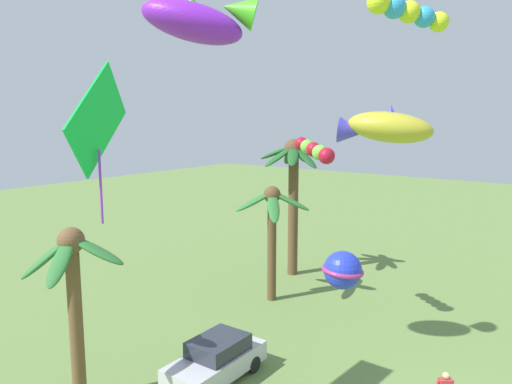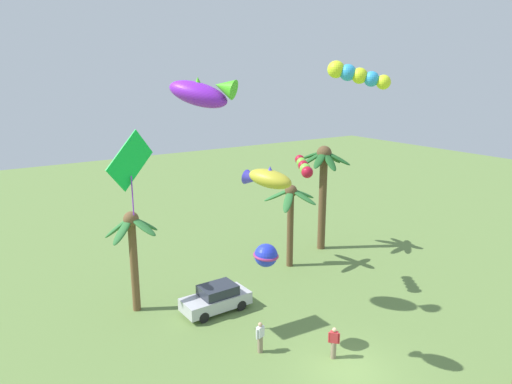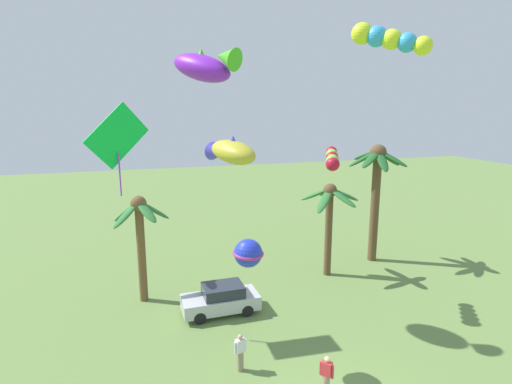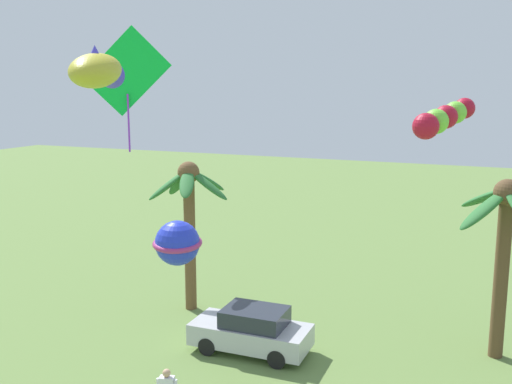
{
  "view_description": "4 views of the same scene",
  "coord_description": "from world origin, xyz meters",
  "px_view_note": "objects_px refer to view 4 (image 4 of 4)",
  "views": [
    {
      "loc": [
        -14.37,
        -2.54,
        9.26
      ],
      "look_at": [
        -2.24,
        6.5,
        6.91
      ],
      "focal_mm": 34.36,
      "sensor_mm": 36.0,
      "label": 1
    },
    {
      "loc": [
        -14.04,
        -13.45,
        13.2
      ],
      "look_at": [
        -1.77,
        4.89,
        7.63
      ],
      "focal_mm": 33.26,
      "sensor_mm": 36.0,
      "label": 2
    },
    {
      "loc": [
        -6.19,
        -10.67,
        10.42
      ],
      "look_at": [
        -0.91,
        6.47,
        6.64
      ],
      "focal_mm": 28.56,
      "sensor_mm": 36.0,
      "label": 3
    },
    {
      "loc": [
        4.99,
        -8.4,
        8.65
      ],
      "look_at": [
        -1.24,
        6.26,
        5.79
      ],
      "focal_mm": 41.06,
      "sensor_mm": 36.0,
      "label": 4
    }
  ],
  "objects_px": {
    "parked_car_0": "(252,330)",
    "kite_tube_1": "(443,118)",
    "kite_ball_5": "(177,243)",
    "kite_diamond_0": "(127,73)",
    "palm_tree_2": "(505,227)",
    "kite_fish_4": "(98,71)",
    "palm_tree_1": "(190,203)"
  },
  "relations": [
    {
      "from": "parked_car_0",
      "to": "kite_tube_1",
      "type": "height_order",
      "value": "kite_tube_1"
    },
    {
      "from": "kite_ball_5",
      "to": "kite_diamond_0",
      "type": "bearing_deg",
      "value": 134.45
    },
    {
      "from": "palm_tree_2",
      "to": "parked_car_0",
      "type": "bearing_deg",
      "value": -159.29
    },
    {
      "from": "kite_diamond_0",
      "to": "kite_ball_5",
      "type": "bearing_deg",
      "value": -45.55
    },
    {
      "from": "parked_car_0",
      "to": "kite_ball_5",
      "type": "distance_m",
      "value": 6.32
    },
    {
      "from": "parked_car_0",
      "to": "kite_fish_4",
      "type": "height_order",
      "value": "kite_fish_4"
    },
    {
      "from": "palm_tree_1",
      "to": "kite_ball_5",
      "type": "height_order",
      "value": "palm_tree_1"
    },
    {
      "from": "kite_diamond_0",
      "to": "kite_ball_5",
      "type": "distance_m",
      "value": 7.77
    },
    {
      "from": "kite_ball_5",
      "to": "palm_tree_1",
      "type": "bearing_deg",
      "value": 117.46
    },
    {
      "from": "palm_tree_1",
      "to": "kite_tube_1",
      "type": "height_order",
      "value": "kite_tube_1"
    },
    {
      "from": "palm_tree_2",
      "to": "parked_car_0",
      "type": "xyz_separation_m",
      "value": [
        -7.46,
        -2.82,
        -3.57
      ]
    },
    {
      "from": "kite_tube_1",
      "to": "kite_ball_5",
      "type": "xyz_separation_m",
      "value": [
        -5.62,
        -4.19,
        -2.93
      ]
    },
    {
      "from": "parked_car_0",
      "to": "kite_tube_1",
      "type": "xyz_separation_m",
      "value": [
        5.72,
        -0.56,
        7.1
      ]
    },
    {
      "from": "palm_tree_1",
      "to": "palm_tree_2",
      "type": "height_order",
      "value": "palm_tree_1"
    },
    {
      "from": "palm_tree_1",
      "to": "kite_fish_4",
      "type": "height_order",
      "value": "kite_fish_4"
    },
    {
      "from": "parked_car_0",
      "to": "palm_tree_2",
      "type": "bearing_deg",
      "value": 20.71
    },
    {
      "from": "palm_tree_2",
      "to": "kite_diamond_0",
      "type": "xyz_separation_m",
      "value": [
        -11.95,
        -2.89,
        4.78
      ]
    },
    {
      "from": "parked_car_0",
      "to": "kite_diamond_0",
      "type": "xyz_separation_m",
      "value": [
        -4.49,
        -0.07,
        8.34
      ]
    },
    {
      "from": "kite_diamond_0",
      "to": "kite_tube_1",
      "type": "bearing_deg",
      "value": -2.71
    },
    {
      "from": "kite_fish_4",
      "to": "kite_diamond_0",
      "type": "bearing_deg",
      "value": 120.34
    },
    {
      "from": "kite_ball_5",
      "to": "parked_car_0",
      "type": "bearing_deg",
      "value": 91.19
    },
    {
      "from": "parked_car_0",
      "to": "kite_tube_1",
      "type": "distance_m",
      "value": 9.13
    },
    {
      "from": "palm_tree_1",
      "to": "kite_ball_5",
      "type": "bearing_deg",
      "value": -62.54
    },
    {
      "from": "parked_car_0",
      "to": "kite_diamond_0",
      "type": "relative_size",
      "value": 0.94
    },
    {
      "from": "parked_car_0",
      "to": "kite_ball_5",
      "type": "bearing_deg",
      "value": -88.81
    },
    {
      "from": "parked_car_0",
      "to": "kite_tube_1",
      "type": "relative_size",
      "value": 1.7
    },
    {
      "from": "kite_diamond_0",
      "to": "kite_fish_4",
      "type": "bearing_deg",
      "value": -59.66
    },
    {
      "from": "palm_tree_1",
      "to": "parked_car_0",
      "type": "relative_size",
      "value": 1.49
    },
    {
      "from": "palm_tree_2",
      "to": "parked_car_0",
      "type": "relative_size",
      "value": 1.49
    },
    {
      "from": "kite_diamond_0",
      "to": "kite_tube_1",
      "type": "relative_size",
      "value": 1.8
    },
    {
      "from": "kite_fish_4",
      "to": "kite_ball_5",
      "type": "xyz_separation_m",
      "value": [
        0.99,
        1.47,
        -4.07
      ]
    },
    {
      "from": "parked_car_0",
      "to": "kite_fish_4",
      "type": "relative_size",
      "value": 1.63
    }
  ]
}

